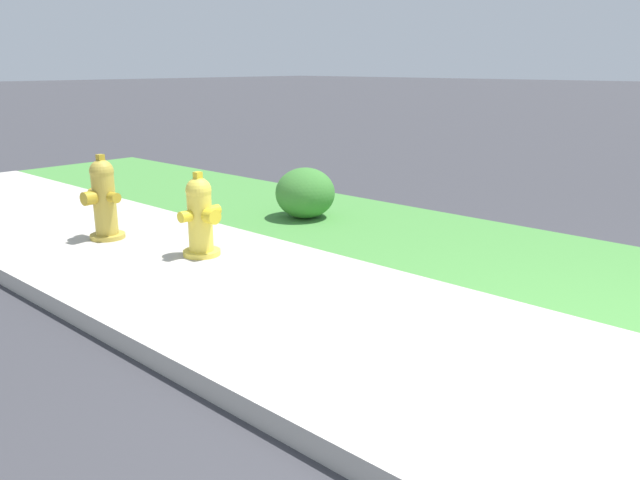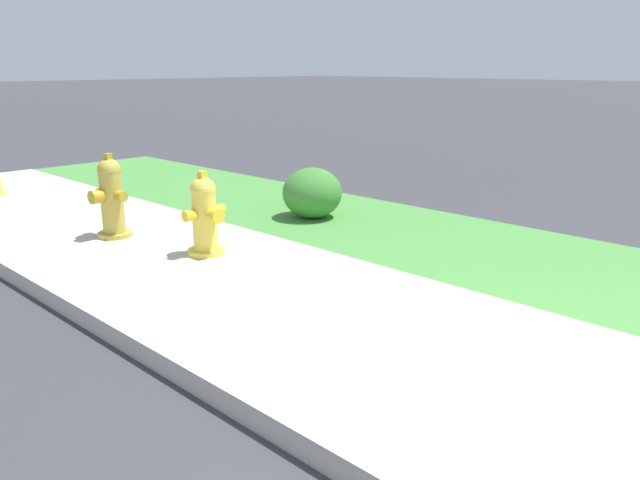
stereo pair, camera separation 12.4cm
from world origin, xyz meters
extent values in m
cylinder|color=yellow|center=(-3.62, 0.24, 0.03)|extent=(0.30, 0.30, 0.05)
cylinder|color=yellow|center=(-3.62, 0.24, 0.30)|extent=(0.20, 0.20, 0.49)
sphere|color=yellow|center=(-3.62, 0.24, 0.54)|extent=(0.21, 0.21, 0.21)
cube|color=yellow|center=(-3.62, 0.24, 0.66)|extent=(0.06, 0.06, 0.06)
cylinder|color=yellow|center=(-3.62, 0.38, 0.36)|extent=(0.09, 0.09, 0.09)
cylinder|color=yellow|center=(-3.62, 0.10, 0.36)|extent=(0.09, 0.09, 0.09)
cylinder|color=yellow|center=(-3.48, 0.24, 0.36)|extent=(0.10, 0.12, 0.12)
cylinder|color=gold|center=(-4.65, -0.01, 0.03)|extent=(0.30, 0.30, 0.05)
cylinder|color=gold|center=(-4.65, -0.01, 0.33)|extent=(0.20, 0.20, 0.56)
sphere|color=gold|center=(-4.65, -0.01, 0.61)|extent=(0.21, 0.21, 0.21)
cube|color=#B29323|center=(-4.65, -0.01, 0.73)|extent=(0.06, 0.06, 0.06)
cylinder|color=#B29323|center=(-4.51, 0.00, 0.40)|extent=(0.10, 0.10, 0.09)
cylinder|color=#B29323|center=(-4.80, -0.03, 0.40)|extent=(0.10, 0.10, 0.09)
cylinder|color=#B29323|center=(-4.64, -0.16, 0.40)|extent=(0.13, 0.11, 0.12)
ellipsoid|color=#3D7F33|center=(-3.91, 1.76, 0.26)|extent=(0.60, 0.60, 0.51)
camera|label=1|loc=(0.35, -2.71, 1.51)|focal=35.00mm
camera|label=2|loc=(0.45, -2.63, 1.51)|focal=35.00mm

